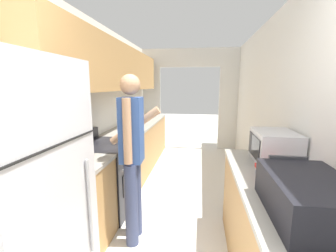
{
  "coord_description": "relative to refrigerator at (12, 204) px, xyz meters",
  "views": [
    {
      "loc": [
        0.29,
        -0.6,
        1.6
      ],
      "look_at": [
        -0.18,
        2.64,
        1.01
      ],
      "focal_mm": 24.0,
      "sensor_mm": 36.0,
      "label": 1
    }
  ],
  "objects": [
    {
      "name": "counter_right",
      "position": [
        1.74,
        0.54,
        -0.45
      ],
      "size": [
        0.62,
        1.82,
        0.88
      ],
      "color": "#B2844C",
      "rests_on": "ground_plane"
    },
    {
      "name": "wall_left",
      "position": [
        -0.29,
        1.89,
        0.65
      ],
      "size": [
        0.38,
        7.51,
        2.5
      ],
      "color": "silver",
      "rests_on": "ground_plane"
    },
    {
      "name": "suitcase",
      "position": [
        1.74,
        0.12,
        0.11
      ],
      "size": [
        0.41,
        0.66,
        0.25
      ],
      "color": "black",
      "rests_on": "counter_right"
    },
    {
      "name": "refrigerator",
      "position": [
        0.0,
        0.0,
        0.0
      ],
      "size": [
        0.73,
        0.82,
        1.77
      ],
      "color": "#B7B7BC",
      "rests_on": "ground_plane"
    },
    {
      "name": "wall_far_with_doorway",
      "position": [
        0.84,
        4.62,
        0.54
      ],
      "size": [
        2.79,
        0.06,
        2.5
      ],
      "color": "silver",
      "rests_on": "ground_plane"
    },
    {
      "name": "microwave",
      "position": [
        1.84,
        1.05,
        0.14
      ],
      "size": [
        0.37,
        0.49,
        0.3
      ],
      "color": "#B7B7BC",
      "rests_on": "counter_right"
    },
    {
      "name": "book_stack",
      "position": [
        1.71,
        0.62,
        0.04
      ],
      "size": [
        0.22,
        0.32,
        0.08
      ],
      "color": "#2D4C99",
      "rests_on": "counter_right"
    },
    {
      "name": "range_oven",
      "position": [
        -0.04,
        1.47,
        -0.44
      ],
      "size": [
        0.66,
        0.78,
        1.02
      ],
      "color": "black",
      "rests_on": "ground_plane"
    },
    {
      "name": "person",
      "position": [
        0.47,
        0.95,
        0.04
      ],
      "size": [
        0.55,
        0.38,
        1.71
      ],
      "rotation": [
        0.0,
        0.0,
        1.62
      ],
      "color": "#384266",
      "rests_on": "ground_plane"
    },
    {
      "name": "counter_left",
      "position": [
        -0.05,
        2.69,
        -0.45
      ],
      "size": [
        0.62,
        4.07,
        0.88
      ],
      "color": "#B2844C",
      "rests_on": "ground_plane"
    },
    {
      "name": "wall_right",
      "position": [
        2.07,
        1.44,
        0.36
      ],
      "size": [
        0.06,
        7.51,
        2.5
      ],
      "color": "silver",
      "rests_on": "ground_plane"
    }
  ]
}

